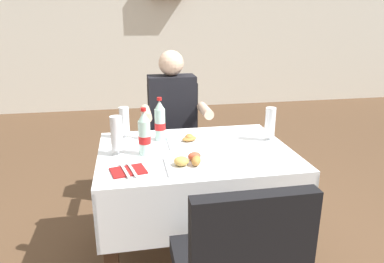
% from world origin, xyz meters
% --- Properties ---
extents(ground_plane, '(11.00, 11.00, 0.00)m').
position_xyz_m(ground_plane, '(0.00, 0.00, 0.00)').
color(ground_plane, brown).
extents(back_wall, '(11.00, 0.12, 2.81)m').
position_xyz_m(back_wall, '(0.00, 4.14, 1.40)').
color(back_wall, silver).
rests_on(back_wall, ground).
extents(main_dining_table, '(1.11, 0.84, 0.75)m').
position_xyz_m(main_dining_table, '(-0.09, -0.02, 0.58)').
color(main_dining_table, white).
rests_on(main_dining_table, ground).
extents(chair_far_diner_seat, '(0.44, 0.50, 0.97)m').
position_xyz_m(chair_far_diner_seat, '(-0.09, 0.79, 0.55)').
color(chair_far_diner_seat, black).
rests_on(chair_far_diner_seat, ground).
extents(seated_diner_far, '(0.50, 0.46, 1.26)m').
position_xyz_m(seated_diner_far, '(-0.12, 0.68, 0.71)').
color(seated_diner_far, '#282D42').
rests_on(seated_diner_far, ground).
extents(plate_near_camera, '(0.26, 0.26, 0.06)m').
position_xyz_m(plate_near_camera, '(-0.16, -0.25, 0.77)').
color(plate_near_camera, white).
rests_on(plate_near_camera, main_dining_table).
extents(plate_far_diner, '(0.26, 0.26, 0.05)m').
position_xyz_m(plate_far_diner, '(-0.10, 0.11, 0.76)').
color(plate_far_diner, white).
rests_on(plate_far_diner, main_dining_table).
extents(beer_glass_left, '(0.07, 0.07, 0.23)m').
position_xyz_m(beer_glass_left, '(-0.53, -0.02, 0.86)').
color(beer_glass_left, white).
rests_on(beer_glass_left, main_dining_table).
extents(beer_glass_middle, '(0.07, 0.07, 0.21)m').
position_xyz_m(beer_glass_middle, '(0.40, 0.05, 0.86)').
color(beer_glass_middle, white).
rests_on(beer_glass_middle, main_dining_table).
extents(beer_glass_right, '(0.07, 0.07, 0.20)m').
position_xyz_m(beer_glass_right, '(-0.49, 0.27, 0.86)').
color(beer_glass_right, white).
rests_on(beer_glass_right, main_dining_table).
extents(cola_bottle_primary, '(0.07, 0.07, 0.27)m').
position_xyz_m(cola_bottle_primary, '(-0.27, 0.19, 0.87)').
color(cola_bottle_primary, silver).
rests_on(cola_bottle_primary, main_dining_table).
extents(cola_bottle_secondary, '(0.07, 0.07, 0.27)m').
position_xyz_m(cola_bottle_secondary, '(-0.38, -0.04, 0.87)').
color(cola_bottle_secondary, silver).
rests_on(cola_bottle_secondary, main_dining_table).
extents(napkin_cutlery_set, '(0.19, 0.20, 0.01)m').
position_xyz_m(napkin_cutlery_set, '(-0.48, -0.26, 0.76)').
color(napkin_cutlery_set, maroon).
rests_on(napkin_cutlery_set, main_dining_table).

